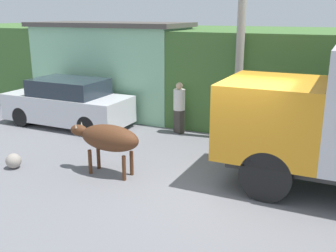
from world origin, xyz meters
TOP-DOWN VIEW (x-y plane):
  - ground_plane at (0.00, 0.00)m, footprint 60.00×60.00m
  - hillside_embankment at (0.00, 6.93)m, footprint 32.00×6.40m
  - building_backdrop at (-6.05, 4.91)m, footprint 5.97×2.70m
  - brown_cow at (-2.69, -0.43)m, footprint 1.87×0.63m
  - parked_suv at (-6.32, 2.56)m, footprint 4.39×1.74m
  - pedestrian_on_hill at (-2.54, 3.38)m, footprint 0.50×0.50m
  - utility_pole at (-0.69, 3.49)m, footprint 0.90×0.24m
  - roadside_rock at (-5.06, -1.13)m, footprint 0.38×0.38m

SIDE VIEW (x-z plane):
  - ground_plane at x=0.00m, z-range 0.00..0.00m
  - roadside_rock at x=-5.06m, z-range 0.00..0.38m
  - parked_suv at x=-6.32m, z-range -0.02..1.59m
  - pedestrian_on_hill at x=-2.54m, z-range 0.07..1.71m
  - brown_cow at x=-2.69m, z-range 0.29..1.51m
  - hillside_embankment at x=0.00m, z-range 0.00..3.17m
  - building_backdrop at x=-6.05m, z-range 0.01..3.42m
  - utility_pole at x=-0.69m, z-range 0.11..6.30m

